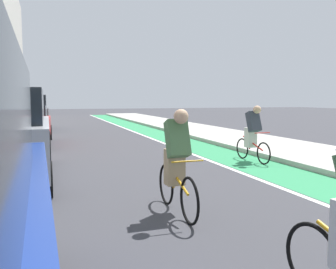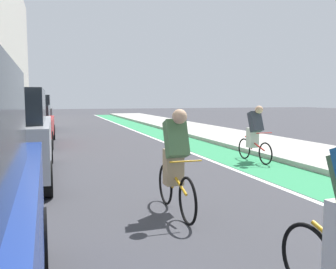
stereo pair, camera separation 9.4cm
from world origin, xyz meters
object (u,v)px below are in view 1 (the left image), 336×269
Objects in this scene: parked_suv_silver at (5,134)px; cyclist_mid at (176,159)px; parked_sedan_red at (23,125)px; parked_suv_gray at (31,112)px; cyclist_trailing at (253,133)px.

parked_suv_silver reaches higher than cyclist_mid.
parked_sedan_red is 9.91m from cyclist_mid.
parked_suv_silver is 0.99× the size of parked_suv_gray.
cyclist_trailing is (6.36, -12.70, -0.22)m from parked_suv_gray.
parked_suv_gray is at bearing 89.99° from parked_sedan_red.
cyclist_mid reaches higher than parked_sedan_red.
cyclist_mid is at bearing -134.07° from cyclist_trailing.
parked_suv_gray reaches higher than cyclist_trailing.
parked_suv_gray is 14.21m from cyclist_trailing.
parked_suv_silver is 4.30m from cyclist_mid.
parked_suv_silver reaches higher than parked_sedan_red.
parked_suv_silver is at bearing -89.99° from parked_sedan_red.
cyclist_trailing is at bearing -42.29° from parked_sedan_red.
parked_sedan_red is at bearing 90.01° from parked_suv_silver.
cyclist_mid is 5.20m from cyclist_trailing.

